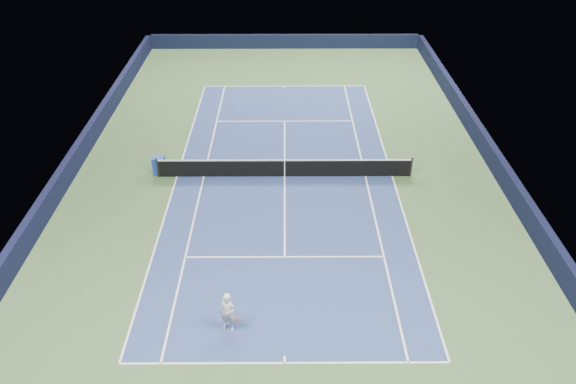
{
  "coord_description": "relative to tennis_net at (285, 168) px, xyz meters",
  "views": [
    {
      "loc": [
        0.05,
        -24.37,
        14.91
      ],
      "look_at": [
        0.16,
        -3.0,
        1.0
      ],
      "focal_mm": 35.0,
      "sensor_mm": 36.0,
      "label": 1
    }
  ],
  "objects": [
    {
      "name": "baseline_near",
      "position": [
        0.0,
        -11.88,
        -0.5
      ],
      "size": [
        10.97,
        0.08,
        0.0
      ],
      "primitive_type": "cube",
      "color": "white",
      "rests_on": "ground"
    },
    {
      "name": "tennis_net",
      "position": [
        0.0,
        0.0,
        0.0
      ],
      "size": [
        12.9,
        0.1,
        1.07
      ],
      "color": "black",
      "rests_on": "ground"
    },
    {
      "name": "service_line_far",
      "position": [
        0.0,
        6.4,
        -0.5
      ],
      "size": [
        8.23,
        0.08,
        0.0
      ],
      "primitive_type": "cube",
      "color": "white",
      "rests_on": "ground"
    },
    {
      "name": "baseline_far",
      "position": [
        0.0,
        11.88,
        -0.5
      ],
      "size": [
        10.97,
        0.08,
        0.0
      ],
      "primitive_type": "cube",
      "color": "white",
      "rests_on": "ground"
    },
    {
      "name": "service_line_near",
      "position": [
        0.0,
        -6.4,
        -0.5
      ],
      "size": [
        8.23,
        0.08,
        0.0
      ],
      "primitive_type": "cube",
      "color": "white",
      "rests_on": "ground"
    },
    {
      "name": "ground",
      "position": [
        0.0,
        0.0,
        -0.5
      ],
      "size": [
        40.0,
        40.0,
        0.0
      ],
      "primitive_type": "plane",
      "color": "#37542E",
      "rests_on": "ground"
    },
    {
      "name": "sideline_singles_left",
      "position": [
        -4.12,
        0.0,
        -0.5
      ],
      "size": [
        0.08,
        23.77,
        0.0
      ],
      "primitive_type": "cube",
      "color": "white",
      "rests_on": "ground"
    },
    {
      "name": "court_surface",
      "position": [
        0.0,
        0.0,
        -0.5
      ],
      "size": [
        10.97,
        23.77,
        0.01
      ],
      "primitive_type": "cube",
      "color": "navy",
      "rests_on": "ground"
    },
    {
      "name": "wall_far",
      "position": [
        0.0,
        19.82,
        0.05
      ],
      "size": [
        22.0,
        0.35,
        1.1
      ],
      "primitive_type": "cube",
      "color": "black",
      "rests_on": "ground"
    },
    {
      "name": "sideline_doubles_left",
      "position": [
        -5.49,
        0.0,
        -0.5
      ],
      "size": [
        0.08,
        23.77,
        0.0
      ],
      "primitive_type": "cube",
      "color": "white",
      "rests_on": "ground"
    },
    {
      "name": "sponsor_cube",
      "position": [
        -6.4,
        0.35,
        -0.04
      ],
      "size": [
        0.65,
        0.6,
        0.93
      ],
      "color": "#1C3BAB",
      "rests_on": "ground"
    },
    {
      "name": "center_service_line",
      "position": [
        0.0,
        0.0,
        -0.5
      ],
      "size": [
        0.08,
        12.8,
        0.0
      ],
      "primitive_type": "cube",
      "color": "white",
      "rests_on": "ground"
    },
    {
      "name": "wall_right",
      "position": [
        10.82,
        0.0,
        0.05
      ],
      "size": [
        0.35,
        40.0,
        1.1
      ],
      "primitive_type": "cube",
      "color": "black",
      "rests_on": "ground"
    },
    {
      "name": "center_mark_near",
      "position": [
        0.0,
        -11.73,
        -0.5
      ],
      "size": [
        0.08,
        0.3,
        0.0
      ],
      "primitive_type": "cube",
      "color": "white",
      "rests_on": "ground"
    },
    {
      "name": "center_mark_far",
      "position": [
        0.0,
        11.73,
        -0.5
      ],
      "size": [
        0.08,
        0.3,
        0.0
      ],
      "primitive_type": "cube",
      "color": "white",
      "rests_on": "ground"
    },
    {
      "name": "sideline_singles_right",
      "position": [
        4.12,
        0.0,
        -0.5
      ],
      "size": [
        0.08,
        23.77,
        0.0
      ],
      "primitive_type": "cube",
      "color": "white",
      "rests_on": "ground"
    },
    {
      "name": "sideline_doubles_right",
      "position": [
        5.49,
        0.0,
        -0.5
      ],
      "size": [
        0.08,
        23.77,
        0.0
      ],
      "primitive_type": "cube",
      "color": "white",
      "rests_on": "ground"
    },
    {
      "name": "tennis_player",
      "position": [
        -1.97,
        -10.35,
        0.29
      ],
      "size": [
        0.79,
        1.31,
        1.81
      ],
      "color": "silver",
      "rests_on": "ground"
    },
    {
      "name": "wall_left",
      "position": [
        -10.82,
        0.0,
        0.05
      ],
      "size": [
        0.35,
        40.0,
        1.1
      ],
      "primitive_type": "cube",
      "color": "black",
      "rests_on": "ground"
    }
  ]
}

